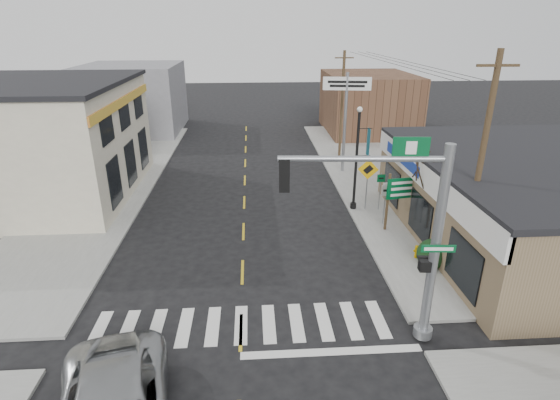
{
  "coord_description": "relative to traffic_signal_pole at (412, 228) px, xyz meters",
  "views": [
    {
      "loc": [
        0.55,
        -12.49,
        10.03
      ],
      "look_at": [
        1.73,
        5.32,
        2.8
      ],
      "focal_mm": 28.0,
      "sensor_mm": 36.0,
      "label": 1
    }
  ],
  "objects": [
    {
      "name": "ground",
      "position": [
        -5.38,
        0.76,
        -4.24
      ],
      "size": [
        140.0,
        140.0,
        0.0
      ],
      "primitive_type": "plane",
      "color": "black",
      "rests_on": "ground"
    },
    {
      "name": "bldg_distant_right",
      "position": [
        6.62,
        30.76,
        -1.44
      ],
      "size": [
        8.0,
        10.0,
        5.6
      ],
      "primitive_type": "cube",
      "color": "brown",
      "rests_on": "ground"
    },
    {
      "name": "traffic_signal_pole",
      "position": [
        0.0,
        0.0,
        0.0
      ],
      "size": [
        5.47,
        0.4,
        6.92
      ],
      "rotation": [
        0.0,
        0.0,
        -0.07
      ],
      "color": "gray",
      "rests_on": "sidewalk_right"
    },
    {
      "name": "utility_pole_far",
      "position": [
        2.12,
        21.53,
        0.04
      ],
      "size": [
        1.41,
        0.21,
        8.09
      ],
      "rotation": [
        0.0,
        0.0,
        -0.0
      ],
      "color": "#3D2F1D",
      "rests_on": "sidewalk_right"
    },
    {
      "name": "center_line",
      "position": [
        -5.38,
        8.76,
        -4.24
      ],
      "size": [
        0.12,
        56.0,
        0.01
      ],
      "primitive_type": "cube",
      "color": "gold",
      "rests_on": "ground"
    },
    {
      "name": "left_building",
      "position": [
        -18.38,
        14.76,
        -0.84
      ],
      "size": [
        12.0,
        12.0,
        6.8
      ],
      "primitive_type": "cube",
      "color": "beige",
      "rests_on": "ground"
    },
    {
      "name": "bare_tree",
      "position": [
        3.46,
        7.26,
        -0.05
      ],
      "size": [
        2.59,
        2.59,
        5.17
      ],
      "rotation": [
        0.0,
        0.0,
        0.09
      ],
      "color": "black",
      "rests_on": "sidewalk_right"
    },
    {
      "name": "crosswalk",
      "position": [
        -5.38,
        1.16,
        -4.24
      ],
      "size": [
        11.0,
        2.2,
        0.01
      ],
      "primitive_type": "cube",
      "color": "silver",
      "rests_on": "ground"
    },
    {
      "name": "shrub_front",
      "position": [
        2.97,
        4.65,
        -3.61
      ],
      "size": [
        1.35,
        1.35,
        1.01
      ],
      "primitive_type": "ellipsoid",
      "color": "#183E1D",
      "rests_on": "sidewalk_right"
    },
    {
      "name": "ped_crossing_sign",
      "position": [
        1.59,
        10.98,
        -2.11
      ],
      "size": [
        1.15,
        0.08,
        2.96
      ],
      "rotation": [
        0.0,
        0.0,
        -0.19
      ],
      "color": "gray",
      "rests_on": "sidewalk_right"
    },
    {
      "name": "lamp_post",
      "position": [
        0.98,
        11.13,
        -0.73
      ],
      "size": [
        0.76,
        0.6,
        5.83
      ],
      "rotation": [
        0.0,
        0.0,
        -0.35
      ],
      "color": "black",
      "rests_on": "sidewalk_right"
    },
    {
      "name": "dance_center_sign",
      "position": [
        1.67,
        18.01,
        1.06
      ],
      "size": [
        3.24,
        0.2,
        6.89
      ],
      "rotation": [
        0.0,
        0.0,
        -0.15
      ],
      "color": "gray",
      "rests_on": "sidewalk_right"
    },
    {
      "name": "utility_pole_near",
      "position": [
        4.12,
        4.13,
        0.55
      ],
      "size": [
        1.58,
        0.24,
        9.09
      ],
      "rotation": [
        0.0,
        0.0,
        -0.02
      ],
      "color": "#492F21",
      "rests_on": "sidewalk_right"
    },
    {
      "name": "guide_sign",
      "position": [
        2.65,
        8.23,
        -2.17
      ],
      "size": [
        1.73,
        0.14,
        3.03
      ],
      "rotation": [
        0.0,
        0.0,
        0.16
      ],
      "color": "#4A3822",
      "rests_on": "sidewalk_right"
    },
    {
      "name": "thrift_store",
      "position": [
        9.12,
        6.76,
        -2.24
      ],
      "size": [
        12.0,
        14.0,
        4.0
      ],
      "primitive_type": "cube",
      "color": "#786348",
      "rests_on": "ground"
    },
    {
      "name": "shrub_back",
      "position": [
        5.25,
        7.32,
        -3.72
      ],
      "size": [
        1.06,
        1.06,
        0.8
      ],
      "primitive_type": "ellipsoid",
      "color": "black",
      "rests_on": "sidewalk_right"
    },
    {
      "name": "bldg_distant_left",
      "position": [
        -16.38,
        32.76,
        -1.04
      ],
      "size": [
        9.0,
        10.0,
        6.4
      ],
      "primitive_type": "cube",
      "color": "gray",
      "rests_on": "ground"
    },
    {
      "name": "fire_hydrant",
      "position": [
        2.52,
        5.28,
        -3.78
      ],
      "size": [
        0.19,
        0.19,
        0.62
      ],
      "rotation": [
        0.0,
        0.0,
        0.06
      ],
      "color": "#C79000",
      "rests_on": "sidewalk_right"
    },
    {
      "name": "sidewalk_left",
      "position": [
        -14.38,
        13.76,
        -4.18
      ],
      "size": [
        6.0,
        38.0,
        0.13
      ],
      "primitive_type": "cube",
      "color": "gray",
      "rests_on": "ground"
    },
    {
      "name": "sidewalk_right",
      "position": [
        3.62,
        13.76,
        -4.18
      ],
      "size": [
        6.0,
        38.0,
        0.13
      ],
      "primitive_type": "cube",
      "color": "gray",
      "rests_on": "ground"
    }
  ]
}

